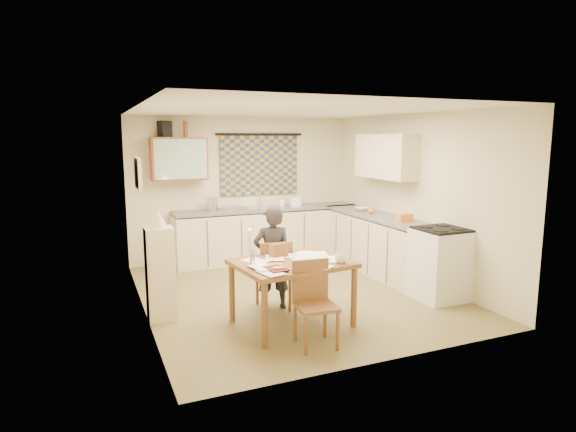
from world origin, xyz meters
name	(u,v)px	position (x,y,z in m)	size (l,w,h in m)	color
floor	(294,293)	(0.00, 0.00, -0.01)	(4.00, 4.50, 0.02)	brown
ceiling	(294,109)	(0.00, 0.00, 2.51)	(4.00, 4.50, 0.02)	white
wall_back	(243,188)	(0.00, 2.26, 1.25)	(4.00, 0.02, 2.50)	beige
wall_front	(391,235)	(0.00, -2.26, 1.25)	(4.00, 0.02, 2.50)	beige
wall_left	(140,213)	(-2.01, 0.00, 1.25)	(0.02, 4.50, 2.50)	beige
wall_right	(415,197)	(2.01, 0.00, 1.25)	(0.02, 4.50, 2.50)	beige
window_blind	(260,165)	(0.30, 2.22, 1.65)	(1.45, 0.03, 1.05)	navy
curtain_rod	(260,134)	(0.30, 2.20, 2.20)	(0.04, 0.04, 1.60)	black
wall_cabinet	(179,159)	(-1.15, 2.08, 1.80)	(0.90, 0.34, 0.70)	brown
wall_cabinet_glass	(181,159)	(-1.15, 1.91, 1.80)	(0.84, 0.02, 0.64)	#99B2A5
upper_cabinet_right	(386,156)	(1.83, 0.55, 1.85)	(0.34, 1.30, 0.70)	beige
framed_print	(138,173)	(-1.97, 0.40, 1.70)	(0.04, 0.50, 0.40)	beige
print_canvas	(140,173)	(-1.95, 0.40, 1.70)	(0.01, 0.42, 0.32)	#B7BBA4
counter_back	(268,234)	(0.35, 1.95, 0.45)	(3.30, 0.62, 0.92)	beige
counter_right	(384,246)	(1.70, 0.31, 0.45)	(0.62, 2.95, 0.92)	beige
stove	(440,264)	(1.70, -0.98, 0.48)	(0.62, 0.62, 0.97)	white
sink	(264,210)	(0.27, 1.95, 0.88)	(0.55, 0.45, 0.10)	silver
tap	(260,199)	(0.28, 2.13, 1.06)	(0.03, 0.03, 0.28)	silver
dish_rack	(232,208)	(-0.29, 1.95, 0.95)	(0.35, 0.30, 0.06)	silver
kettle	(212,204)	(-0.64, 1.95, 1.04)	(0.18, 0.18, 0.24)	silver
mixing_bowl	(296,202)	(0.89, 1.95, 1.00)	(0.24, 0.24, 0.16)	white
soap_bottle	(282,202)	(0.64, 2.00, 1.01)	(0.10, 0.11, 0.17)	white
bowl	(362,209)	(1.70, 1.02, 0.95)	(0.24, 0.24, 0.06)	white
orange_bag	(404,218)	(1.70, -0.17, 0.98)	(0.22, 0.16, 0.12)	orange
fruit_orange	(371,211)	(1.65, 0.65, 0.97)	(0.10, 0.10, 0.10)	orange
speaker	(164,129)	(-1.36, 2.08, 2.28)	(0.16, 0.20, 0.26)	black
bottle_green	(171,129)	(-1.27, 2.08, 2.28)	(0.07, 0.07, 0.26)	#195926
bottle_brown	(185,129)	(-1.03, 2.08, 2.28)	(0.07, 0.07, 0.26)	brown
dining_table	(292,293)	(-0.47, -1.03, 0.38)	(1.37, 1.11, 0.75)	brown
chair_far	(274,287)	(-0.48, -0.46, 0.27)	(0.45, 0.45, 0.89)	brown
chair_near	(315,320)	(-0.48, -1.66, 0.27)	(0.43, 0.43, 0.88)	brown
person	(272,258)	(-0.49, -0.45, 0.66)	(0.53, 0.39, 1.31)	black
shelf_stand	(160,274)	(-1.84, -0.29, 0.56)	(0.32, 0.30, 1.11)	beige
lampshade	(158,218)	(-1.84, -0.29, 1.22)	(0.20, 0.20, 0.22)	beige
letter_rack	(279,250)	(-0.53, -0.78, 0.83)	(0.22, 0.10, 0.16)	brown
mug	(341,258)	(0.01, -1.31, 0.80)	(0.15, 0.15, 0.11)	white
magazine	(267,271)	(-0.88, -1.33, 0.76)	(0.23, 0.29, 0.03)	maroon
book	(265,268)	(-0.87, -1.20, 0.76)	(0.26, 0.31, 0.02)	orange
orange_box	(279,269)	(-0.76, -1.34, 0.77)	(0.12, 0.08, 0.04)	orange
eyeglasses	(315,265)	(-0.31, -1.31, 0.76)	(0.13, 0.04, 0.02)	black
candle_holder	(252,258)	(-0.94, -1.03, 0.84)	(0.06, 0.06, 0.18)	silver
candle	(250,240)	(-0.97, -1.01, 1.04)	(0.02, 0.02, 0.22)	white
candle_flame	(250,229)	(-0.98, -1.05, 1.16)	(0.02, 0.02, 0.02)	#FFCC66
papers	(299,259)	(-0.38, -1.01, 0.76)	(1.15, 0.93, 0.02)	white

